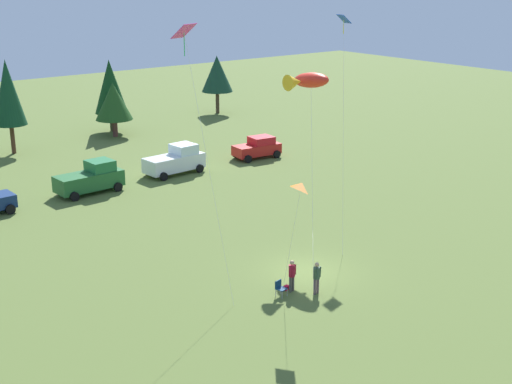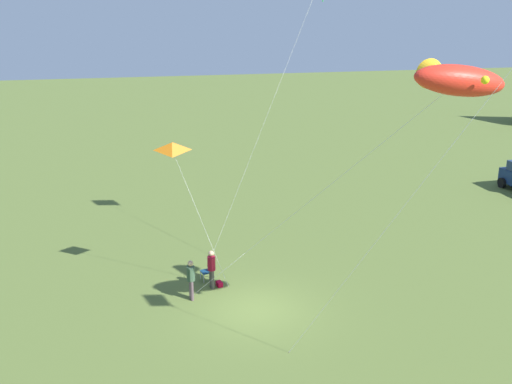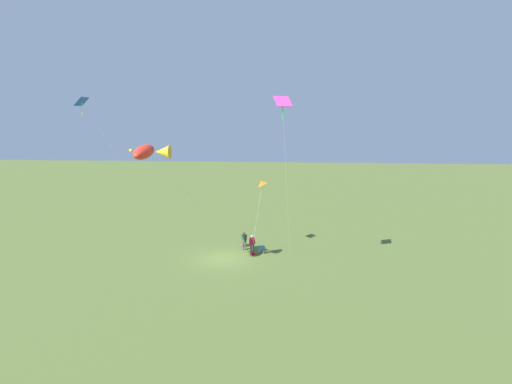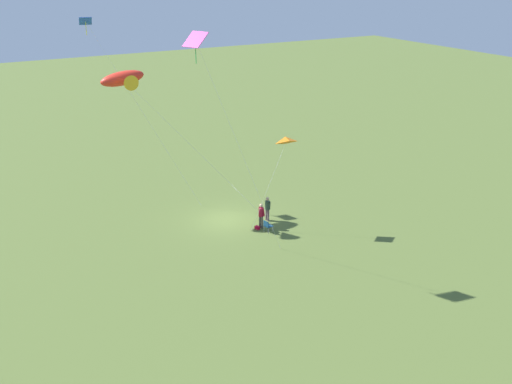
% 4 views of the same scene
% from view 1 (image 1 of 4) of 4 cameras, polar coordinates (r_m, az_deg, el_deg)
% --- Properties ---
extents(ground_plane, '(160.00, 160.00, 0.00)m').
position_cam_1_polar(ground_plane, '(39.91, 4.06, -6.34)').
color(ground_plane, '#54662E').
extents(person_kite_flyer, '(0.53, 0.37, 1.74)m').
position_cam_1_polar(person_kite_flyer, '(36.91, 4.87, -6.67)').
color(person_kite_flyer, '#58454B').
rests_on(person_kite_flyer, ground).
extents(folding_chair, '(0.57, 0.57, 0.82)m').
position_cam_1_polar(folding_chair, '(36.80, 1.94, -7.61)').
color(folding_chair, navy).
rests_on(folding_chair, ground).
extents(person_spectator, '(0.56, 0.40, 1.74)m').
position_cam_1_polar(person_spectator, '(37.07, 2.89, -6.52)').
color(person_spectator, '#4D4841').
rests_on(person_spectator, ground).
extents(backpack_on_grass, '(0.37, 0.30, 0.22)m').
position_cam_1_polar(backpack_on_grass, '(37.63, 2.44, -7.65)').
color(backpack_on_grass, '#BC0A2B').
rests_on(backpack_on_grass, ground).
extents(truck_green_flatbed, '(5.11, 2.65, 2.34)m').
position_cam_1_polar(truck_green_flatbed, '(54.63, -13.06, 1.08)').
color(truck_green_flatbed, '#235F2B').
rests_on(truck_green_flatbed, ground).
extents(truck_white_pickup, '(5.13, 2.69, 2.34)m').
position_cam_1_polar(truck_white_pickup, '(58.59, -6.44, 2.53)').
color(truck_white_pickup, silver).
rests_on(truck_white_pickup, ground).
extents(car_red_sedan, '(4.34, 2.50, 1.89)m').
position_cam_1_polar(car_red_sedan, '(63.14, 0.14, 3.58)').
color(car_red_sedan, red).
rests_on(car_red_sedan, ground).
extents(kite_large_fish, '(7.33, 9.19, 10.22)m').
position_cam_1_polar(kite_large_fish, '(43.76, 4.10, 8.88)').
color(kite_large_fish, red).
rests_on(kite_large_fish, ground).
extents(kite_diamond_blue, '(5.60, 6.36, 13.29)m').
position_cam_1_polar(kite_diamond_blue, '(46.68, 7.04, 12.83)').
color(kite_diamond_blue, blue).
rests_on(kite_diamond_blue, ground).
extents(kite_delta_orange, '(1.18, 2.76, 6.50)m').
position_cam_1_polar(kite_delta_orange, '(33.88, 3.71, 0.41)').
color(kite_delta_orange, orange).
rests_on(kite_delta_orange, ground).
extents(kite_diamond_rainbow, '(1.40, 5.67, 13.44)m').
position_cam_1_polar(kite_diamond_rainbow, '(36.79, -5.70, 12.16)').
color(kite_diamond_rainbow, '#E23EA1').
rests_on(kite_diamond_rainbow, ground).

